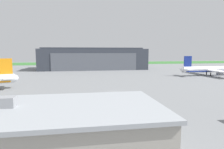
{
  "coord_description": "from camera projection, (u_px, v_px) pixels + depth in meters",
  "views": [
    {
      "loc": [
        -11.99,
        -66.94,
        14.51
      ],
      "look_at": [
        2.73,
        23.2,
        3.65
      ],
      "focal_mm": 30.85,
      "sensor_mm": 36.0,
      "label": 1
    }
  ],
  "objects": [
    {
      "name": "ground_plane",
      "position": [
        115.0,
        92.0,
        69.24
      ],
      "size": [
        440.0,
        440.0,
        0.0
      ],
      "primitive_type": "plane",
      "color": "slate"
    },
    {
      "name": "grass_field_strip",
      "position": [
        90.0,
        63.0,
        243.81
      ],
      "size": [
        440.0,
        56.0,
        0.08
      ],
      "primitive_type": "cube",
      "color": "#367232",
      "rests_on": "ground_plane"
    },
    {
      "name": "maintenance_hangar",
      "position": [
        93.0,
        59.0,
        164.74
      ],
      "size": [
        85.52,
        38.01,
        17.95
      ],
      "color": "#383D47",
      "rests_on": "ground_plane"
    },
    {
      "name": "airliner_far_right",
      "position": [
        211.0,
        69.0,
        117.48
      ],
      "size": [
        40.8,
        33.5,
        11.93
      ],
      "color": "white",
      "rests_on": "ground_plane"
    }
  ]
}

